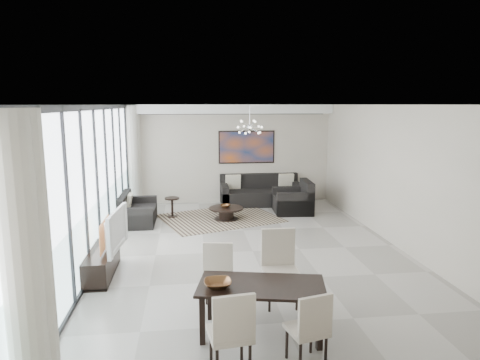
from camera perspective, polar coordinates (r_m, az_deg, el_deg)
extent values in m
cube|color=#A8A39B|center=(8.70, 1.70, -9.40)|extent=(6.00, 9.00, 0.02)
cube|color=white|center=(8.20, 1.80, 9.94)|extent=(6.00, 9.00, 0.02)
cube|color=beige|center=(12.74, -1.35, 3.49)|extent=(6.00, 0.02, 2.90)
cube|color=beige|center=(4.09, 11.60, -10.98)|extent=(6.00, 0.02, 2.90)
cube|color=beige|center=(9.27, 20.34, 0.39)|extent=(0.02, 9.00, 2.90)
cube|color=silver|center=(8.41, -18.75, -0.45)|extent=(0.01, 8.95, 2.85)
cube|color=black|center=(8.27, -19.03, 9.13)|extent=(0.04, 8.95, 0.10)
cube|color=black|center=(8.76, -17.96, -9.62)|extent=(0.04, 8.95, 0.06)
cube|color=black|center=(4.66, -28.13, -9.35)|extent=(0.04, 0.05, 2.88)
cube|color=black|center=(5.56, -24.49, -6.03)|extent=(0.04, 0.05, 2.88)
cube|color=black|center=(6.49, -21.90, -3.63)|extent=(0.04, 0.05, 2.88)
cube|color=black|center=(7.44, -19.97, -1.84)|extent=(0.04, 0.05, 2.88)
cube|color=black|center=(8.40, -18.49, -0.45)|extent=(0.04, 0.05, 2.88)
cube|color=black|center=(9.37, -17.31, 0.66)|extent=(0.04, 0.05, 2.88)
cube|color=black|center=(10.34, -16.35, 1.56)|extent=(0.04, 0.05, 2.88)
cube|color=black|center=(11.32, -15.55, 2.30)|extent=(0.04, 0.05, 2.88)
cube|color=black|center=(12.30, -14.89, 2.92)|extent=(0.04, 0.05, 2.88)
cylinder|color=beige|center=(4.48, -27.12, -10.03)|extent=(0.36, 0.36, 2.85)
cylinder|color=beige|center=(12.43, -14.16, 3.03)|extent=(0.36, 0.36, 2.85)
cube|color=white|center=(12.47, -1.29, 9.43)|extent=(5.98, 0.40, 0.26)
cube|color=#AC4B18|center=(12.76, 0.90, 4.40)|extent=(1.68, 0.04, 0.98)
cylinder|color=silver|center=(10.72, 1.31, 8.55)|extent=(0.02, 0.02, 0.55)
sphere|color=silver|center=(10.73, 1.31, 7.08)|extent=(0.12, 0.12, 0.12)
cube|color=black|center=(11.12, -2.70, -5.08)|extent=(3.39, 3.00, 0.01)
cylinder|color=black|center=(10.94, -1.86, -3.78)|extent=(0.88, 0.88, 0.04)
cylinder|color=black|center=(10.98, -1.85, -4.56)|extent=(0.39, 0.39, 0.27)
cylinder|color=black|center=(11.01, -1.85, -5.18)|extent=(0.62, 0.62, 0.03)
imported|color=brown|center=(10.93, -1.98, -3.49)|extent=(0.29, 0.29, 0.08)
cube|color=black|center=(12.60, 2.82, -2.29)|extent=(2.35, 0.96, 0.43)
cube|color=black|center=(12.89, 2.54, -0.07)|extent=(2.35, 0.19, 0.43)
cube|color=black|center=(12.44, -2.09, -1.99)|extent=(0.19, 0.96, 0.62)
cube|color=black|center=(12.81, 7.59, -1.73)|extent=(0.19, 0.96, 0.62)
cube|color=black|center=(10.96, -13.38, -4.61)|extent=(0.82, 1.46, 0.37)
cube|color=black|center=(10.91, -15.18, -2.77)|extent=(0.16, 1.46, 0.37)
cube|color=black|center=(10.31, -13.79, -5.08)|extent=(0.82, 0.16, 0.53)
cube|color=black|center=(11.56, -13.06, -3.41)|extent=(0.82, 0.16, 0.53)
cube|color=black|center=(11.73, 6.99, -3.27)|extent=(1.03, 1.08, 0.44)
cube|color=black|center=(11.72, 8.92, -1.15)|extent=(0.25, 1.04, 0.44)
cube|color=black|center=(12.11, 6.62, -2.36)|extent=(0.99, 0.24, 0.63)
cube|color=black|center=(11.31, 7.42, -3.27)|extent=(0.99, 0.24, 0.63)
cylinder|color=black|center=(11.24, -9.06, -2.43)|extent=(0.38, 0.38, 0.04)
cylinder|color=black|center=(11.30, -9.02, -3.69)|extent=(0.06, 0.06, 0.47)
cylinder|color=black|center=(11.36, -8.99, -4.82)|extent=(0.26, 0.26, 0.03)
cube|color=black|center=(7.85, -17.94, -10.46)|extent=(0.40, 1.41, 0.44)
imported|color=gray|center=(7.69, -16.91, -6.37)|extent=(0.26, 1.21, 0.69)
cube|color=black|center=(5.56, 2.88, -13.92)|extent=(1.72, 1.11, 0.04)
cube|color=black|center=(5.50, -5.07, -18.11)|extent=(0.07, 0.07, 0.63)
cube|color=black|center=(6.04, -4.02, -15.36)|extent=(0.07, 0.07, 0.63)
cube|color=black|center=(5.45, 10.59, -18.48)|extent=(0.07, 0.07, 0.63)
cube|color=black|center=(6.00, 9.99, -15.67)|extent=(0.07, 0.07, 0.63)
cube|color=#B9A899|center=(4.92, -1.36, -19.82)|extent=(0.51, 0.51, 0.06)
cube|color=#B9A899|center=(4.63, -0.79, -18.25)|extent=(0.46, 0.11, 0.55)
cylinder|color=black|center=(5.16, -3.89, -21.41)|extent=(0.04, 0.04, 0.42)
cube|color=#B9A899|center=(5.14, 8.85, -19.11)|extent=(0.49, 0.49, 0.05)
cube|color=#B9A899|center=(4.90, 10.01, -17.65)|extent=(0.41, 0.14, 0.50)
cylinder|color=black|center=(5.31, 6.27, -20.78)|extent=(0.04, 0.04, 0.38)
cylinder|color=black|center=(5.21, 11.36, -21.56)|extent=(0.04, 0.04, 0.38)
cube|color=#B9A899|center=(6.23, -3.10, -13.35)|extent=(0.50, 0.50, 0.06)
cube|color=#B9A899|center=(6.31, -2.95, -10.64)|extent=(0.43, 0.12, 0.53)
cylinder|color=black|center=(6.16, -1.60, -15.98)|extent=(0.04, 0.04, 0.40)
cylinder|color=black|center=(6.49, -4.47, -14.58)|extent=(0.04, 0.04, 0.40)
cube|color=#B9A899|center=(6.37, 5.45, -12.12)|extent=(0.51, 0.51, 0.07)
cube|color=#B9A899|center=(6.48, 5.09, -9.06)|extent=(0.50, 0.06, 0.61)
cylinder|color=black|center=(6.35, 7.59, -14.91)|extent=(0.04, 0.04, 0.47)
cylinder|color=black|center=(6.62, 3.33, -13.74)|extent=(0.04, 0.04, 0.47)
imported|color=brown|center=(5.47, -3.00, -13.65)|extent=(0.35, 0.35, 0.08)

